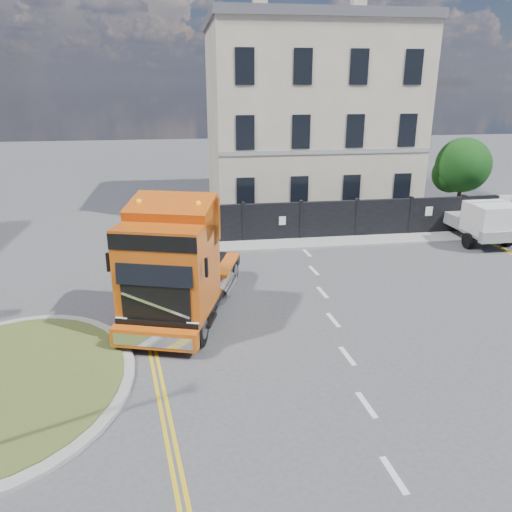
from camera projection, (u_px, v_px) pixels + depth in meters
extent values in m
plane|color=#424244|center=(248.00, 321.00, 17.28)|extent=(120.00, 120.00, 0.00)
cylinder|color=gray|center=(6.00, 385.00, 13.48)|extent=(6.80, 6.80, 0.12)
cylinder|color=#32441B|center=(6.00, 383.00, 13.45)|extent=(6.20, 6.20, 0.05)
cube|color=black|center=(338.00, 220.00, 26.20)|extent=(18.00, 0.25, 2.00)
cube|color=silver|center=(487.00, 214.00, 27.40)|extent=(2.60, 0.12, 2.00)
cube|color=beige|center=(306.00, 121.00, 31.73)|extent=(12.00, 10.00, 11.00)
cube|color=#535358|center=(309.00, 22.00, 29.84)|extent=(12.30, 10.30, 0.50)
cube|color=beige|center=(260.00, 7.00, 29.17)|extent=(0.80, 0.80, 1.60)
cube|color=beige|center=(358.00, 9.00, 30.02)|extent=(0.80, 0.80, 1.60)
cylinder|color=#382619|center=(459.00, 198.00, 30.13)|extent=(0.24, 0.24, 2.40)
sphere|color=black|center=(463.00, 165.00, 29.48)|extent=(3.20, 3.20, 3.20)
sphere|color=black|center=(450.00, 174.00, 29.98)|extent=(2.20, 2.20, 2.20)
cube|color=gray|center=(342.00, 242.00, 25.67)|extent=(20.00, 1.60, 0.12)
cube|color=black|center=(188.00, 286.00, 18.13)|extent=(4.49, 7.19, 0.48)
cube|color=#CA520E|center=(169.00, 265.00, 15.90)|extent=(3.37, 3.44, 2.98)
cube|color=#CA520E|center=(178.00, 219.00, 16.54)|extent=(2.83, 1.71, 1.49)
cube|color=black|center=(154.00, 268.00, 14.49)|extent=(2.26, 0.76, 1.12)
cube|color=#CA520E|center=(155.00, 338.00, 14.87)|extent=(2.65, 1.15, 0.59)
cylinder|color=black|center=(129.00, 324.00, 15.84)|extent=(0.66, 1.16, 1.11)
cylinder|color=gray|center=(129.00, 324.00, 15.84)|extent=(0.55, 0.70, 0.61)
cylinder|color=black|center=(199.00, 329.00, 15.51)|extent=(0.66, 1.16, 1.11)
cylinder|color=gray|center=(199.00, 329.00, 15.51)|extent=(0.55, 0.70, 0.61)
cylinder|color=black|center=(167.00, 280.00, 19.37)|extent=(0.66, 1.16, 1.11)
cylinder|color=gray|center=(167.00, 280.00, 19.37)|extent=(0.55, 0.70, 0.61)
cylinder|color=black|center=(225.00, 283.00, 19.04)|extent=(0.66, 1.16, 1.11)
cylinder|color=gray|center=(225.00, 283.00, 19.04)|extent=(0.55, 0.70, 0.61)
cylinder|color=black|center=(177.00, 268.00, 20.57)|extent=(0.66, 1.16, 1.11)
cylinder|color=gray|center=(177.00, 268.00, 20.57)|extent=(0.55, 0.70, 0.61)
cylinder|color=black|center=(232.00, 272.00, 20.23)|extent=(0.66, 1.16, 1.11)
cylinder|color=gray|center=(232.00, 272.00, 20.23)|extent=(0.55, 0.70, 0.61)
cube|color=gray|center=(471.00, 223.00, 26.32)|extent=(2.18, 5.35, 0.28)
cube|color=silver|center=(491.00, 218.00, 24.53)|extent=(2.13, 2.02, 1.44)
cylinder|color=black|center=(468.00, 241.00, 24.75)|extent=(0.28, 0.78, 0.78)
cylinder|color=black|center=(507.00, 239.00, 25.04)|extent=(0.28, 0.78, 0.78)
cylinder|color=black|center=(436.00, 223.00, 27.85)|extent=(0.28, 0.78, 0.78)
cylinder|color=black|center=(471.00, 222.00, 28.15)|extent=(0.28, 0.78, 0.78)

